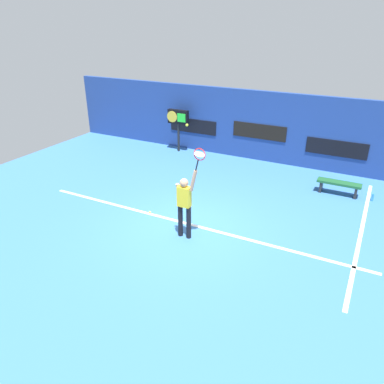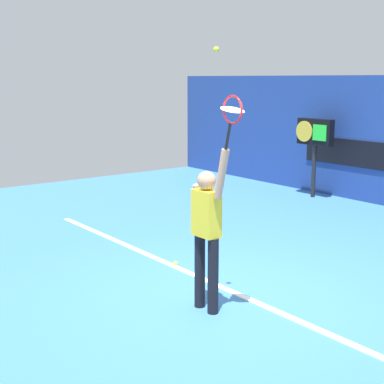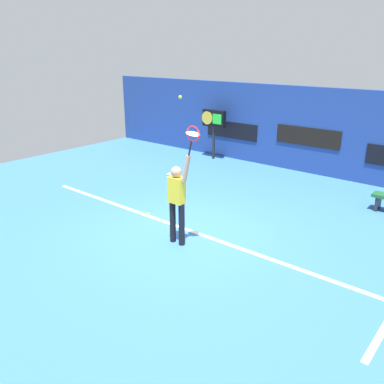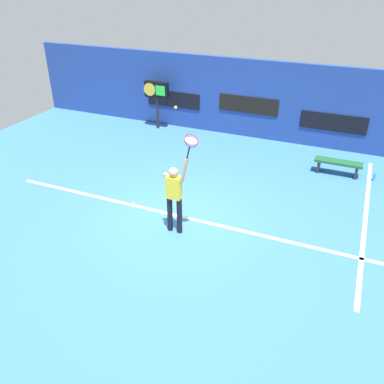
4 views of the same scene
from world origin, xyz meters
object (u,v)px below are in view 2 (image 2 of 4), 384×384
object	(u,v)px
spare_ball	(175,263)
scoreboard_clock	(315,136)
tennis_racket	(232,113)
tennis_player	(207,228)
tennis_ball	(216,50)

from	to	relation	value
spare_ball	scoreboard_clock	bearing A→B (deg)	110.80
tennis_racket	tennis_player	bearing A→B (deg)	179.42
tennis_player	tennis_ball	size ratio (longest dim) A/B	29.19
tennis_player	tennis_racket	size ratio (longest dim) A/B	3.17
scoreboard_clock	spare_ball	size ratio (longest dim) A/B	26.92
tennis_ball	spare_ball	size ratio (longest dim) A/B	1.00
scoreboard_clock	tennis_racket	bearing A→B (deg)	-56.58
scoreboard_clock	spare_ball	xyz separation A→B (m)	(2.08, -5.48, -1.40)
tennis_racket	scoreboard_clock	world-z (taller)	tennis_racket
tennis_racket	spare_ball	distance (m)	3.14
tennis_ball	scoreboard_clock	xyz separation A→B (m)	(-3.68, 6.06, -1.61)
tennis_player	tennis_racket	bearing A→B (deg)	-0.58
tennis_player	tennis_ball	world-z (taller)	tennis_ball
tennis_player	spare_ball	size ratio (longest dim) A/B	29.19
tennis_player	spare_ball	xyz separation A→B (m)	(-1.56, 0.67, -0.98)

